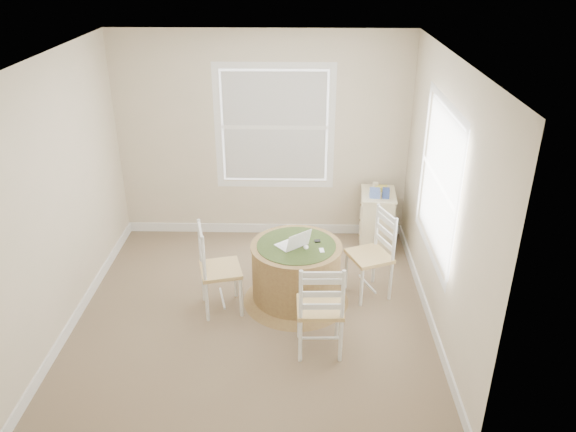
{
  "coord_description": "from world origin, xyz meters",
  "views": [
    {
      "loc": [
        0.47,
        -4.8,
        3.47
      ],
      "look_at": [
        0.34,
        0.45,
        0.9
      ],
      "focal_mm": 35.0,
      "sensor_mm": 36.0,
      "label": 1
    }
  ],
  "objects_px": {
    "chair_left": "(221,269)",
    "chair_near": "(320,307)",
    "chair_right": "(369,256)",
    "corner_chest": "(376,220)",
    "laptop": "(293,244)",
    "round_table": "(296,270)"
  },
  "relations": [
    {
      "from": "round_table",
      "to": "chair_left",
      "type": "bearing_deg",
      "value": -174.87
    },
    {
      "from": "laptop",
      "to": "chair_near",
      "type": "bearing_deg",
      "value": 68.52
    },
    {
      "from": "round_table",
      "to": "chair_right",
      "type": "bearing_deg",
      "value": 3.46
    },
    {
      "from": "chair_left",
      "to": "chair_near",
      "type": "distance_m",
      "value": 1.18
    },
    {
      "from": "chair_left",
      "to": "corner_chest",
      "type": "xyz_separation_m",
      "value": [
        1.75,
        1.38,
        -0.11
      ]
    },
    {
      "from": "chair_near",
      "to": "corner_chest",
      "type": "xyz_separation_m",
      "value": [
        0.76,
        2.01,
        -0.11
      ]
    },
    {
      "from": "round_table",
      "to": "laptop",
      "type": "xyz_separation_m",
      "value": [
        -0.03,
        -0.02,
        0.33
      ]
    },
    {
      "from": "chair_left",
      "to": "chair_right",
      "type": "distance_m",
      "value": 1.58
    },
    {
      "from": "round_table",
      "to": "chair_right",
      "type": "xyz_separation_m",
      "value": [
        0.78,
        0.14,
        0.11
      ]
    },
    {
      "from": "laptop",
      "to": "round_table",
      "type": "bearing_deg",
      "value": 168.71
    },
    {
      "from": "round_table",
      "to": "corner_chest",
      "type": "relative_size",
      "value": 1.54
    },
    {
      "from": "chair_left",
      "to": "corner_chest",
      "type": "relative_size",
      "value": 1.3
    },
    {
      "from": "laptop",
      "to": "chair_right",
      "type": "bearing_deg",
      "value": 151.49
    },
    {
      "from": "laptop",
      "to": "corner_chest",
      "type": "distance_m",
      "value": 1.63
    },
    {
      "from": "chair_near",
      "to": "chair_right",
      "type": "relative_size",
      "value": 1.0
    },
    {
      "from": "chair_left",
      "to": "chair_near",
      "type": "relative_size",
      "value": 1.0
    },
    {
      "from": "corner_chest",
      "to": "chair_left",
      "type": "bearing_deg",
      "value": -137.87
    },
    {
      "from": "chair_near",
      "to": "laptop",
      "type": "height_order",
      "value": "chair_near"
    },
    {
      "from": "chair_right",
      "to": "corner_chest",
      "type": "xyz_separation_m",
      "value": [
        0.21,
        1.07,
        -0.11
      ]
    },
    {
      "from": "round_table",
      "to": "laptop",
      "type": "distance_m",
      "value": 0.33
    },
    {
      "from": "chair_right",
      "to": "chair_near",
      "type": "bearing_deg",
      "value": -52.4
    },
    {
      "from": "chair_left",
      "to": "corner_chest",
      "type": "bearing_deg",
      "value": -66.53
    }
  ]
}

